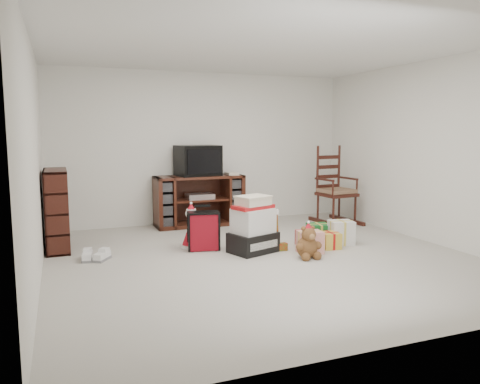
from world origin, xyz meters
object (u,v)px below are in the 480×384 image
bookshelf (57,211)px  red_suitcase (203,231)px  rocking_chair (334,195)px  gift_cluster (324,236)px  tv_stand (199,200)px  mrs_claus_figurine (191,230)px  crt_television (198,161)px  gift_pile (253,228)px  sneaker_pair (95,256)px  teddy_bear (308,244)px  santa_figurine (246,223)px

bookshelf → red_suitcase: bearing=-22.9°
bookshelf → rocking_chair: rocking_chair is taller
bookshelf → gift_cluster: (3.33, -1.13, -0.37)m
gift_cluster → bookshelf: bearing=161.2°
tv_stand → mrs_claus_figurine: bearing=-110.8°
bookshelf → crt_television: bearing=21.3°
gift_pile → sneaker_pair: size_ratio=1.93×
gift_cluster → crt_television: bearing=120.8°
red_suitcase → tv_stand: bearing=86.6°
rocking_chair → teddy_bear: (-1.53, -1.82, -0.29)m
red_suitcase → gift_cluster: red_suitcase is taller
rocking_chair → gift_pile: 2.44m
red_suitcase → crt_television: size_ratio=0.81×
bookshelf → mrs_claus_figurine: (1.65, -0.55, -0.27)m
teddy_bear → santa_figurine: 1.35m
gift_pile → santa_figurine: (0.23, 0.83, -0.10)m
red_suitcase → bookshelf: bearing=168.0°
red_suitcase → gift_cluster: (1.56, -0.38, -0.12)m
rocking_chair → mrs_claus_figurine: (-2.71, -0.80, -0.23)m
tv_stand → red_suitcase: size_ratio=2.44×
santa_figurine → bookshelf: bearing=174.4°
tv_stand → gift_cluster: bearing=-59.9°
bookshelf → gift_pile: size_ratio=1.47×
rocking_chair → crt_television: (-2.21, 0.59, 0.60)m
tv_stand → gift_pile: 1.92m
teddy_bear → santa_figurine: santa_figurine is taller
sneaker_pair → red_suitcase: bearing=17.9°
tv_stand → red_suitcase: (-0.40, -1.58, -0.15)m
gift_pile → mrs_claus_figurine: size_ratio=1.19×
gift_pile → santa_figurine: gift_pile is taller
rocking_chair → sneaker_pair: rocking_chair is taller
crt_television → santa_figurine: bearing=-78.4°
tv_stand → teddy_bear: bearing=-75.0°
teddy_bear → bookshelf: bearing=151.0°
rocking_chair → crt_television: size_ratio=1.84×
red_suitcase → gift_cluster: bearing=-2.9°
rocking_chair → santa_figurine: rocking_chair is taller
gift_pile → gift_cluster: gift_pile is taller
tv_stand → sneaker_pair: tv_stand is taller
gift_pile → tv_stand: bearing=75.5°
rocking_chair → crt_television: rocking_chair is taller
red_suitcase → santa_figurine: bearing=43.1°
gift_cluster → santa_figurine: bearing=131.4°
red_suitcase → teddy_bear: (1.07, -0.82, -0.08)m
rocking_chair → sneaker_pair: 4.10m
tv_stand → teddy_bear: 2.51m
red_suitcase → teddy_bear: 1.35m
red_suitcase → crt_television: crt_television is taller
teddy_bear → crt_television: bearing=105.8°
gift_pile → teddy_bear: (0.51, -0.49, -0.14)m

